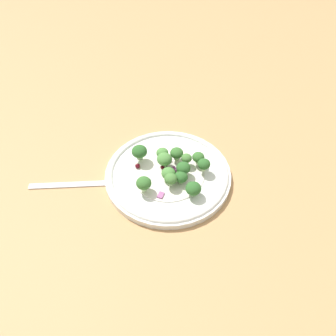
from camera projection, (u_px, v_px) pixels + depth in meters
ground_plane at (175, 180)px, 72.83cm from camera, size 180.00×180.00×2.00cm
plate at (168, 175)px, 71.27cm from camera, size 23.48×23.48×1.70cm
dressing_pool at (168, 173)px, 70.95cm from camera, size 13.62×13.62×0.20cm
broccoli_floret_0 at (164, 159)px, 70.46cm from camera, size 2.81×2.81×2.85cm
broccoli_floret_1 at (177, 153)px, 71.70cm from camera, size 2.48×2.48×2.51cm
broccoli_floret_2 at (144, 183)px, 66.50cm from camera, size 2.72×2.72×2.76cm
broccoli_floret_3 at (204, 164)px, 69.61cm from camera, size 2.38×2.38×2.41cm
broccoli_floret_4 at (139, 152)px, 71.28cm from camera, size 2.91×2.91×2.95cm
broccoli_floret_5 at (186, 158)px, 70.88cm from camera, size 2.01×2.01×2.04cm
broccoli_floret_6 at (198, 157)px, 71.10cm from camera, size 2.30×2.30×2.33cm
broccoli_floret_7 at (193, 189)px, 66.20cm from camera, size 2.79×2.79×2.82cm
broccoli_floret_8 at (183, 168)px, 69.05cm from camera, size 2.61×2.61×2.65cm
broccoli_floret_9 at (162, 153)px, 72.51cm from camera, size 2.31×2.31×2.34cm
broccoli_floret_10 at (170, 179)px, 67.31cm from camera, size 2.28×2.28×2.31cm
broccoli_floret_11 at (181, 177)px, 68.25cm from camera, size 2.41×2.41×2.44cm
broccoli_floret_12 at (169, 174)px, 68.84cm from camera, size 2.58×2.58×2.61cm
cranberry_0 at (164, 164)px, 71.44cm from camera, size 0.92×0.92×0.92cm
cranberry_1 at (162, 169)px, 70.85cm from camera, size 0.74×0.74×0.74cm
cranberry_2 at (138, 166)px, 71.48cm from camera, size 0.94×0.94×0.94cm
onion_bit_0 at (161, 195)px, 67.16cm from camera, size 1.45×1.10×0.43cm
onion_bit_1 at (168, 160)px, 72.62cm from camera, size 1.35×1.25×0.55cm
onion_bit_2 at (172, 171)px, 70.68cm from camera, size 1.72×1.72×0.48cm
fork at (86, 184)px, 70.59cm from camera, size 7.40×18.26×0.50cm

